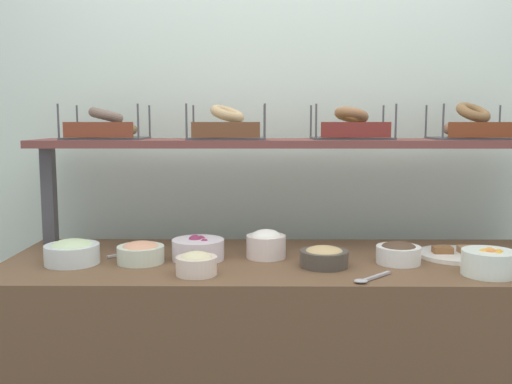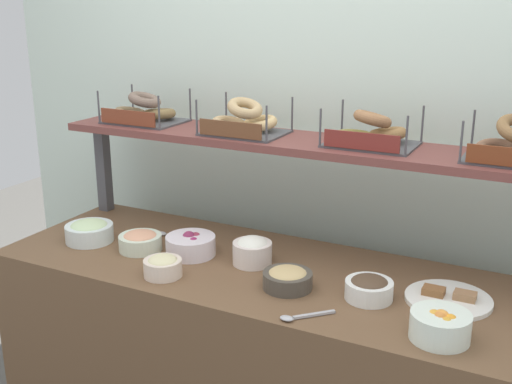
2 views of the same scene
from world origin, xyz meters
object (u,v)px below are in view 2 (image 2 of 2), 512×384
(bagel_basket_plain, at_px, (244,122))
(bowl_beet_salad, at_px, (191,245))
(serving_spoon_near_plate, at_px, (299,317))
(bowl_potato_salad, at_px, (163,266))
(bowl_lox_spread, at_px, (140,241))
(serving_spoon_by_edge, at_px, (152,235))
(bowl_hummus, at_px, (288,278))
(bowl_cream_cheese, at_px, (252,250))
(bowl_chocolate_spread, at_px, (369,288))
(bagel_basket_everything, at_px, (371,133))
(bagel_basket_poppy, at_px, (144,112))
(bowl_fruit_salad, at_px, (440,325))
(serving_plate_white, at_px, (448,299))
(bowl_scallion_spread, at_px, (89,231))

(bagel_basket_plain, bearing_deg, bowl_beet_salad, -109.19)
(bagel_basket_plain, bearing_deg, serving_spoon_near_plate, -48.76)
(bowl_potato_salad, xyz_separation_m, bowl_lox_spread, (-0.22, 0.16, -0.00))
(serving_spoon_by_edge, xyz_separation_m, bagel_basket_plain, (0.34, 0.18, 0.47))
(serving_spoon_near_plate, relative_size, serving_spoon_by_edge, 0.98)
(bowl_hummus, bearing_deg, bagel_basket_plain, 134.47)
(bowl_cream_cheese, height_order, serving_spoon_by_edge, bowl_cream_cheese)
(bowl_chocolate_spread, distance_m, bagel_basket_everything, 0.57)
(bagel_basket_plain, distance_m, bagel_basket_everything, 0.50)
(bowl_hummus, relative_size, bagel_basket_poppy, 0.53)
(serving_spoon_near_plate, bearing_deg, bowl_cream_cheese, 136.07)
(bowl_lox_spread, bearing_deg, bowl_fruit_salad, -7.56)
(bowl_chocolate_spread, distance_m, bowl_lox_spread, 0.92)
(serving_plate_white, bearing_deg, bowl_chocolate_spread, -157.49)
(bowl_hummus, xyz_separation_m, serving_spoon_near_plate, (0.12, -0.18, -0.03))
(bowl_beet_salad, relative_size, bowl_fruit_salad, 1.09)
(bowl_chocolate_spread, bearing_deg, bowl_fruit_salad, -30.91)
(serving_plate_white, bearing_deg, serving_spoon_near_plate, -139.77)
(bowl_potato_salad, xyz_separation_m, bowl_fruit_salad, (0.96, 0.00, 0.01))
(bowl_beet_salad, distance_m, bagel_basket_everything, 0.79)
(bowl_scallion_spread, xyz_separation_m, serving_plate_white, (1.40, 0.11, -0.03))
(bowl_chocolate_spread, bearing_deg, serving_spoon_by_edge, 171.65)
(bowl_hummus, distance_m, bowl_chocolate_spread, 0.27)
(bowl_beet_salad, height_order, bagel_basket_plain, bagel_basket_plain)
(bowl_lox_spread, xyz_separation_m, bowl_fruit_salad, (1.18, -0.16, 0.01))
(serving_spoon_by_edge, height_order, bagel_basket_everything, bagel_basket_everything)
(bowl_potato_salad, relative_size, serving_spoon_by_edge, 0.95)
(bowl_chocolate_spread, relative_size, bagel_basket_everything, 0.49)
(bowl_lox_spread, distance_m, bagel_basket_everything, 0.97)
(bowl_scallion_spread, xyz_separation_m, bagel_basket_plain, (0.53, 0.33, 0.44))
(serving_spoon_near_plate, relative_size, bagel_basket_poppy, 0.44)
(bowl_fruit_salad, bearing_deg, bowl_scallion_spread, 174.38)
(bowl_cream_cheese, height_order, serving_plate_white, bowl_cream_cheese)
(bowl_scallion_spread, distance_m, bagel_basket_poppy, 0.56)
(bowl_hummus, height_order, serving_plate_white, bowl_hummus)
(bowl_beet_salad, distance_m, bowl_fruit_salad, 1.00)
(serving_spoon_by_edge, distance_m, bagel_basket_everything, 0.99)
(bowl_potato_salad, xyz_separation_m, serving_spoon_by_edge, (-0.27, 0.30, -0.03))
(bowl_fruit_salad, relative_size, bagel_basket_everything, 0.55)
(bowl_scallion_spread, height_order, bowl_chocolate_spread, bowl_scallion_spread)
(bowl_scallion_spread, height_order, bowl_beet_salad, bowl_beet_salad)
(serving_spoon_by_edge, relative_size, bagel_basket_plain, 0.46)
(bowl_potato_salad, xyz_separation_m, bagel_basket_everything, (0.58, 0.50, 0.44))
(serving_plate_white, bearing_deg, bowl_cream_cheese, -178.64)
(bowl_scallion_spread, distance_m, bagel_basket_everything, 1.18)
(bowl_potato_salad, xyz_separation_m, bagel_basket_poppy, (-0.42, 0.50, 0.44))
(bowl_hummus, relative_size, serving_plate_white, 0.61)
(bowl_beet_salad, bearing_deg, serving_spoon_near_plate, -26.05)
(bowl_chocolate_spread, height_order, serving_spoon_by_edge, bowl_chocolate_spread)
(bowl_scallion_spread, height_order, serving_spoon_near_plate, bowl_scallion_spread)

